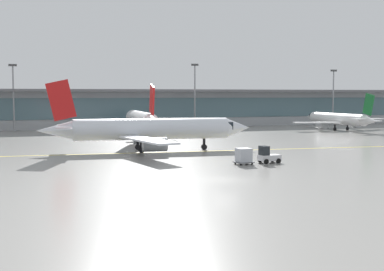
% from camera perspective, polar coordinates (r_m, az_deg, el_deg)
% --- Properties ---
extents(ground_plane, '(400.00, 400.00, 0.00)m').
position_cam_1_polar(ground_plane, '(49.73, 3.96, -4.98)').
color(ground_plane, gray).
extents(taxiway_centreline_stripe, '(109.72, 8.57, 0.01)m').
position_cam_1_polar(taxiway_centreline_stripe, '(72.99, -4.16, -1.91)').
color(taxiway_centreline_stripe, yellow).
rests_on(taxiway_centreline_stripe, ground_plane).
extents(terminal_concourse, '(177.83, 11.00, 9.60)m').
position_cam_1_polar(terminal_concourse, '(128.55, -9.49, 3.05)').
color(terminal_concourse, '#9EA3A8').
rests_on(terminal_concourse, ground_plane).
extents(gate_airplane_1, '(28.90, 31.06, 10.30)m').
position_cam_1_polar(gate_airplane_1, '(106.92, -5.75, 1.81)').
color(gate_airplane_1, white).
rests_on(gate_airplane_1, ground_plane).
extents(gate_airplane_2, '(24.29, 26.16, 8.67)m').
position_cam_1_polar(gate_airplane_2, '(123.40, 16.11, 1.79)').
color(gate_airplane_2, white).
rests_on(gate_airplane_2, ground_plane).
extents(taxiing_regional_jet, '(31.60, 29.30, 10.46)m').
position_cam_1_polar(taxiing_regional_jet, '(74.58, -4.84, 0.64)').
color(taxiing_regional_jet, silver).
rests_on(taxiing_regional_jet, ground_plane).
extents(baggage_tug, '(2.71, 1.81, 2.10)m').
position_cam_1_polar(baggage_tug, '(62.16, 8.51, -2.26)').
color(baggage_tug, silver).
rests_on(baggage_tug, ground_plane).
extents(cargo_dolly_lead, '(2.23, 1.77, 1.94)m').
position_cam_1_polar(cargo_dolly_lead, '(60.53, 5.83, -2.27)').
color(cargo_dolly_lead, '#595B60').
rests_on(cargo_dolly_lead, ground_plane).
extents(apron_light_mast_1, '(1.80, 0.36, 15.11)m').
position_cam_1_polar(apron_light_mast_1, '(120.89, -19.43, 4.34)').
color(apron_light_mast_1, gray).
rests_on(apron_light_mast_1, ground_plane).
extents(apron_light_mast_2, '(1.80, 0.36, 15.84)m').
position_cam_1_polar(apron_light_mast_2, '(125.26, 0.32, 4.77)').
color(apron_light_mast_2, gray).
rests_on(apron_light_mast_2, ground_plane).
extents(apron_light_mast_3, '(1.80, 0.36, 14.99)m').
position_cam_1_polar(apron_light_mast_3, '(142.22, 15.59, 4.41)').
color(apron_light_mast_3, gray).
rests_on(apron_light_mast_3, ground_plane).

